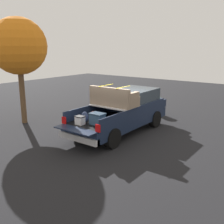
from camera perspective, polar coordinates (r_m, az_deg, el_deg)
The scene contains 4 objects.
ground_plane at distance 12.27m, azimuth 1.69°, elevation -4.45°, with size 40.00×40.00×0.00m, color black.
pickup_truck at distance 12.28m, azimuth 2.70°, elevation 0.32°, with size 6.05×2.07×2.23m.
tree_background at distance 14.05m, azimuth -19.64°, elevation 13.23°, with size 2.80×2.80×5.31m.
trash_can at distance 15.79m, azimuth 9.35°, elevation 1.43°, with size 0.60×0.60×0.98m.
Camera 1 is at (-9.52, -6.70, 3.88)m, focal length 42.13 mm.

